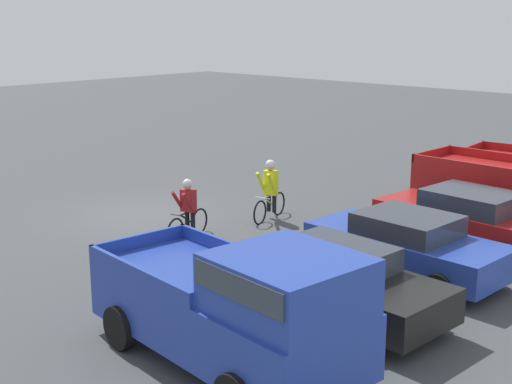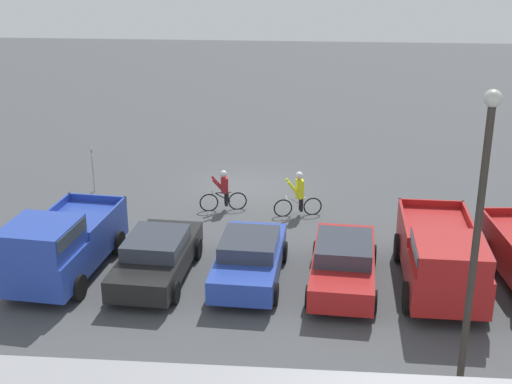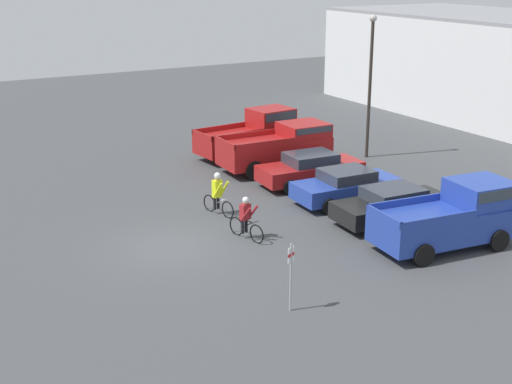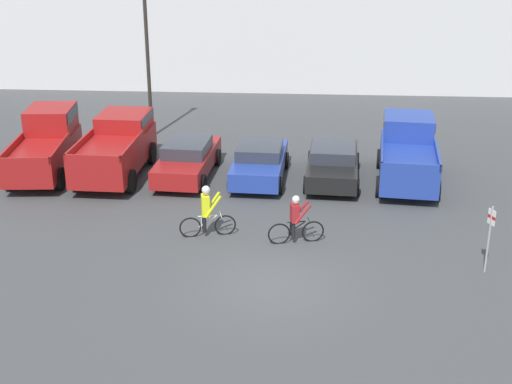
{
  "view_description": "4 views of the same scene",
  "coord_description": "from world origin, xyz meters",
  "px_view_note": "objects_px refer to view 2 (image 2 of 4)",
  "views": [
    {
      "loc": [
        12.3,
        15.95,
        5.56
      ],
      "look_at": [
        -0.67,
        3.84,
        1.2
      ],
      "focal_mm": 50.0,
      "sensor_mm": 36.0,
      "label": 1
    },
    {
      "loc": [
        -2.58,
        27.43,
        10.02
      ],
      "look_at": [
        -0.67,
        3.84,
        1.2
      ],
      "focal_mm": 50.0,
      "sensor_mm": 36.0,
      "label": 2
    },
    {
      "loc": [
        21.49,
        -8.87,
        9.51
      ],
      "look_at": [
        -0.67,
        3.84,
        1.2
      ],
      "focal_mm": 50.0,
      "sensor_mm": 36.0,
      "label": 3
    },
    {
      "loc": [
        0.76,
        -17.49,
        9.69
      ],
      "look_at": [
        -0.67,
        3.84,
        1.2
      ],
      "focal_mm": 50.0,
      "sensor_mm": 36.0,
      "label": 4
    }
  ],
  "objects_px": {
    "cyclist_1": "(299,193)",
    "lamppost": "(478,228)",
    "sedan_0": "(343,262)",
    "sedan_1": "(249,258)",
    "fire_lane_sign": "(92,162)",
    "pickup_truck_2": "(60,244)",
    "pickup_truck_1": "(442,256)",
    "cyclist_0": "(224,190)",
    "sedan_2": "(157,256)"
  },
  "relations": [
    {
      "from": "cyclist_0",
      "to": "lamppost",
      "type": "bearing_deg",
      "value": 122.02
    },
    {
      "from": "sedan_0",
      "to": "cyclist_1",
      "type": "xyz_separation_m",
      "value": [
        1.46,
        -5.34,
        0.15
      ]
    },
    {
      "from": "pickup_truck_1",
      "to": "sedan_1",
      "type": "height_order",
      "value": "pickup_truck_1"
    },
    {
      "from": "sedan_0",
      "to": "cyclist_0",
      "type": "xyz_separation_m",
      "value": [
        4.27,
        -5.64,
        0.06
      ]
    },
    {
      "from": "sedan_1",
      "to": "lamppost",
      "type": "xyz_separation_m",
      "value": [
        -5.27,
        5.23,
        3.41
      ]
    },
    {
      "from": "sedan_2",
      "to": "fire_lane_sign",
      "type": "height_order",
      "value": "fire_lane_sign"
    },
    {
      "from": "pickup_truck_2",
      "to": "lamppost",
      "type": "height_order",
      "value": "lamppost"
    },
    {
      "from": "pickup_truck_2",
      "to": "cyclist_1",
      "type": "bearing_deg",
      "value": -141.15
    },
    {
      "from": "pickup_truck_1",
      "to": "lamppost",
      "type": "relative_size",
      "value": 0.76
    },
    {
      "from": "cyclist_0",
      "to": "sedan_0",
      "type": "bearing_deg",
      "value": 127.08
    },
    {
      "from": "sedan_1",
      "to": "sedan_2",
      "type": "height_order",
      "value": "sedan_1"
    },
    {
      "from": "pickup_truck_1",
      "to": "pickup_truck_2",
      "type": "bearing_deg",
      "value": 0.56
    },
    {
      "from": "pickup_truck_2",
      "to": "cyclist_1",
      "type": "height_order",
      "value": "pickup_truck_2"
    },
    {
      "from": "sedan_1",
      "to": "pickup_truck_2",
      "type": "xyz_separation_m",
      "value": [
        5.64,
        0.4,
        0.43
      ]
    },
    {
      "from": "sedan_1",
      "to": "cyclist_0",
      "type": "bearing_deg",
      "value": -75.16
    },
    {
      "from": "sedan_1",
      "to": "cyclist_0",
      "type": "height_order",
      "value": "cyclist_0"
    },
    {
      "from": "fire_lane_sign",
      "to": "lamppost",
      "type": "bearing_deg",
      "value": 134.62
    },
    {
      "from": "pickup_truck_1",
      "to": "pickup_truck_2",
      "type": "relative_size",
      "value": 1.02
    },
    {
      "from": "sedan_1",
      "to": "pickup_truck_2",
      "type": "bearing_deg",
      "value": 4.05
    },
    {
      "from": "cyclist_0",
      "to": "sedan_2",
      "type": "bearing_deg",
      "value": 76.67
    },
    {
      "from": "pickup_truck_1",
      "to": "fire_lane_sign",
      "type": "height_order",
      "value": "pickup_truck_1"
    },
    {
      "from": "fire_lane_sign",
      "to": "lamppost",
      "type": "distance_m",
      "value": 17.6
    },
    {
      "from": "pickup_truck_2",
      "to": "cyclist_0",
      "type": "bearing_deg",
      "value": -125.13
    },
    {
      "from": "sedan_0",
      "to": "sedan_2",
      "type": "relative_size",
      "value": 1.02
    },
    {
      "from": "sedan_2",
      "to": "pickup_truck_2",
      "type": "xyz_separation_m",
      "value": [
        2.84,
        0.31,
        0.43
      ]
    },
    {
      "from": "cyclist_1",
      "to": "fire_lane_sign",
      "type": "bearing_deg",
      "value": -12.93
    },
    {
      "from": "lamppost",
      "to": "sedan_0",
      "type": "bearing_deg",
      "value": -64.28
    },
    {
      "from": "pickup_truck_1",
      "to": "cyclist_1",
      "type": "bearing_deg",
      "value": -52.42
    },
    {
      "from": "sedan_2",
      "to": "cyclist_0",
      "type": "relative_size",
      "value": 2.68
    },
    {
      "from": "cyclist_1",
      "to": "fire_lane_sign",
      "type": "relative_size",
      "value": 0.87
    },
    {
      "from": "sedan_0",
      "to": "cyclist_0",
      "type": "height_order",
      "value": "cyclist_0"
    },
    {
      "from": "sedan_0",
      "to": "sedan_1",
      "type": "relative_size",
      "value": 1.07
    },
    {
      "from": "sedan_1",
      "to": "pickup_truck_2",
      "type": "relative_size",
      "value": 0.86
    },
    {
      "from": "pickup_truck_1",
      "to": "sedan_0",
      "type": "xyz_separation_m",
      "value": [
        2.79,
        -0.18,
        -0.39
      ]
    },
    {
      "from": "sedan_1",
      "to": "cyclist_0",
      "type": "xyz_separation_m",
      "value": [
        1.47,
        -5.54,
        0.07
      ]
    },
    {
      "from": "pickup_truck_1",
      "to": "pickup_truck_2",
      "type": "height_order",
      "value": "pickup_truck_2"
    },
    {
      "from": "sedan_1",
      "to": "fire_lane_sign",
      "type": "height_order",
      "value": "fire_lane_sign"
    },
    {
      "from": "sedan_0",
      "to": "cyclist_1",
      "type": "height_order",
      "value": "cyclist_1"
    },
    {
      "from": "sedan_0",
      "to": "pickup_truck_2",
      "type": "relative_size",
      "value": 0.92
    },
    {
      "from": "cyclist_1",
      "to": "lamppost",
      "type": "distance_m",
      "value": 11.63
    },
    {
      "from": "sedan_2",
      "to": "cyclist_0",
      "type": "bearing_deg",
      "value": -103.33
    },
    {
      "from": "pickup_truck_2",
      "to": "cyclist_1",
      "type": "distance_m",
      "value": 8.98
    },
    {
      "from": "sedan_0",
      "to": "lamppost",
      "type": "distance_m",
      "value": 6.62
    },
    {
      "from": "pickup_truck_1",
      "to": "cyclist_0",
      "type": "height_order",
      "value": "pickup_truck_1"
    },
    {
      "from": "sedan_1",
      "to": "sedan_2",
      "type": "distance_m",
      "value": 2.8
    },
    {
      "from": "cyclist_1",
      "to": "fire_lane_sign",
      "type": "height_order",
      "value": "fire_lane_sign"
    },
    {
      "from": "pickup_truck_1",
      "to": "sedan_2",
      "type": "bearing_deg",
      "value": -1.36
    },
    {
      "from": "pickup_truck_1",
      "to": "sedan_0",
      "type": "bearing_deg",
      "value": -3.72
    },
    {
      "from": "pickup_truck_1",
      "to": "sedan_1",
      "type": "distance_m",
      "value": 5.61
    },
    {
      "from": "sedan_0",
      "to": "pickup_truck_1",
      "type": "bearing_deg",
      "value": 176.28
    }
  ]
}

